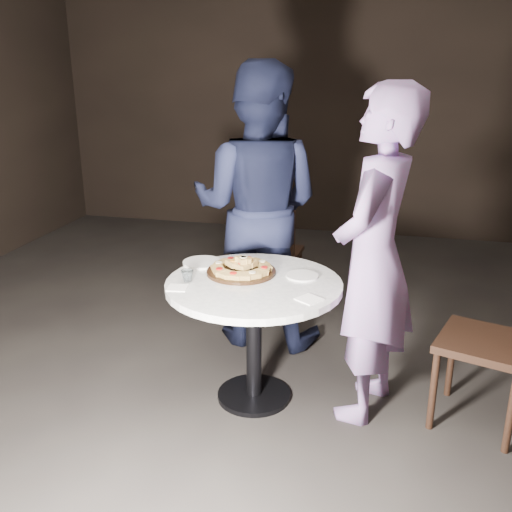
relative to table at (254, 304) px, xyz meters
The scene contains 13 objects.
floor 0.60m from the table, 137.25° to the left, with size 7.00×7.00×0.00m, color black.
table is the anchor object (origin of this frame).
serving_board 0.21m from the table, 132.21° to the left, with size 0.39×0.39×0.02m, color black.
focaccia_pile 0.23m from the table, 131.43° to the left, with size 0.35×0.34×0.09m.
plate_left 0.45m from the table, 149.73° to the left, with size 0.23×0.23×0.01m, color white.
plate_right 0.31m from the table, 29.07° to the left, with size 0.18×0.18×0.01m, color white.
water_glass 0.40m from the table, 166.75° to the right, with size 0.07×0.07×0.06m, color silver.
napkin_near 0.44m from the table, 153.26° to the right, with size 0.10×0.10×0.01m, color white.
napkin_far 0.40m from the table, 28.48° to the right, with size 0.11×0.11×0.01m, color white.
chair_far 1.33m from the table, 97.46° to the left, with size 0.41×0.43×0.84m.
chair_right 1.31m from the table, ahead, with size 0.58×0.56×0.95m.
diner_navy 0.87m from the table, 102.21° to the left, with size 0.91×0.71×1.87m, color black.
diner_teal 0.70m from the table, ahead, with size 0.65×0.42×1.77m, color slate.
Camera 1 is at (0.77, -2.88, 1.84)m, focal length 40.00 mm.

